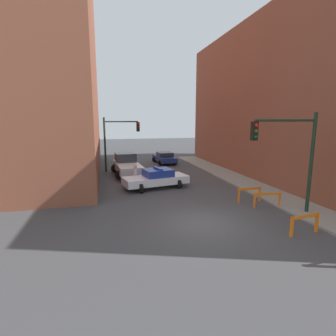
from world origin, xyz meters
TOP-DOWN VIEW (x-y plane):
  - ground_plane at (0.00, 0.00)m, footprint 120.00×120.00m
  - sidewalk_right at (6.20, 0.00)m, footprint 2.40×44.00m
  - building_corner_left at (-12.00, 14.00)m, footprint 14.00×20.00m
  - building_right at (13.40, 8.00)m, footprint 12.00×28.00m
  - traffic_light_near at (4.73, -0.08)m, footprint 3.64×0.35m
  - traffic_light_far at (-3.30, 14.41)m, footprint 3.44×0.35m
  - police_car at (-0.87, 7.15)m, footprint 4.97×2.93m
  - white_truck at (-2.52, 12.46)m, footprint 2.88×5.53m
  - parked_car_near at (2.26, 17.96)m, footprint 2.45×4.41m
  - pedestrian_crossing at (-2.29, 7.90)m, footprint 0.51×0.51m
  - barrier_mid at (3.84, -2.27)m, footprint 1.59×0.34m
  - barrier_back at (4.37, 1.22)m, footprint 1.58×0.46m
  - barrier_corner at (3.99, 2.47)m, footprint 1.60×0.19m

SIDE VIEW (x-z plane):
  - ground_plane at x=0.00m, z-range 0.00..0.00m
  - sidewalk_right at x=6.20m, z-range 0.00..0.12m
  - barrier_mid at x=3.84m, z-range 0.17..1.07m
  - barrier_back at x=4.37m, z-range 0.17..1.07m
  - barrier_corner at x=3.99m, z-range 0.17..1.07m
  - parked_car_near at x=2.26m, z-range 0.02..1.33m
  - police_car at x=-0.87m, z-range -0.04..1.48m
  - pedestrian_crossing at x=-2.29m, z-range 0.03..1.69m
  - white_truck at x=-2.52m, z-range -0.04..1.86m
  - traffic_light_far at x=-3.30m, z-range 0.80..6.00m
  - traffic_light_near at x=4.73m, z-range 0.93..6.13m
  - building_right at x=13.40m, z-range 0.00..13.23m
  - building_corner_left at x=-12.00m, z-range 0.00..19.87m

